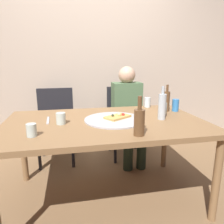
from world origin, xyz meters
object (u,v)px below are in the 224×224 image
Objects in this scene: wine_bottle at (139,121)px; short_glass at (61,118)px; water_bottle at (162,106)px; chair_right at (125,117)px; pizza_tray at (114,120)px; table_knife at (48,120)px; pizza_slice_last at (118,117)px; wine_glass at (147,102)px; dining_table at (105,128)px; soda_can at (175,105)px; beer_bottle at (167,101)px; tumbler_far at (32,130)px; guest_in_sweater at (128,110)px; tumbler_near at (163,109)px; chair_left at (56,120)px.

wine_bottle is 2.95× the size of short_glass.
chair_right is (-0.07, 0.96, -0.34)m from water_bottle.
pizza_tray reaches higher than table_knife.
table_knife is at bearing 132.99° from short_glass.
pizza_slice_last is at bearing 71.03° from chair_right.
water_bottle reaches higher than pizza_slice_last.
wine_glass is at bearing 65.77° from wine_bottle.
water_bottle is 2.73× the size of wine_glass.
soda_can is (0.76, 0.21, 0.13)m from dining_table.
water_bottle is at bearing -122.33° from beer_bottle.
wine_glass reaches higher than tumbler_far.
beer_bottle reaches higher than chair_right.
guest_in_sweater is at bearing -56.98° from table_knife.
tumbler_near reaches higher than dining_table.
chair_left reaches higher than wine_glass.
water_bottle is 1.07m from tumbler_far.
pizza_tray is 5.55× the size of short_glass.
chair_left is (-0.55, 0.92, -0.23)m from pizza_tray.
beer_bottle is at bearing 148.85° from chair_left.
tumbler_far is 0.39m from table_knife.
soda_can reaches higher than pizza_tray.
short_glass is at bearing -168.55° from soda_can.
beer_bottle is at bearing 57.67° from water_bottle.
chair_right is (0.89, 0.00, 0.00)m from chair_left.
dining_table is at bearing -140.85° from wine_glass.
tumbler_far is at bearing -125.77° from short_glass.
dining_table is 0.49m from table_knife.
water_bottle is 0.18m from tumbler_near.
water_bottle is (0.41, -0.05, 0.11)m from pizza_tray.
chair_right is (-0.13, 0.47, -0.28)m from wine_glass.
wine_glass is 1.08m from table_knife.
tumbler_near is at bearing 8.99° from pizza_slice_last.
pizza_slice_last is 2.76× the size of short_glass.
short_glass is 0.42× the size of table_knife.
beer_bottle is at bearing -87.03° from table_knife.
pizza_tray is at bearing 173.65° from water_bottle.
wine_glass is at bearing 105.04° from chair_right.
table_knife is (-1.23, -0.11, -0.06)m from soda_can.
dining_table is 1.44× the size of guest_in_sweater.
wine_glass is (0.43, 0.42, 0.03)m from pizza_slice_last.
table_knife is 0.24× the size of chair_right.
chair_right is (0.90, 0.81, -0.23)m from table_knife.
soda_can reaches higher than pizza_slice_last.
pizza_slice_last is at bearing 39.84° from pizza_tray.
guest_in_sweater is (0.89, -0.15, 0.13)m from chair_left.
chair_left is at bearing 142.09° from tumbler_near.
guest_in_sweater reaches higher than beer_bottle.
tumbler_far is at bearing 50.74° from chair_right.
table_knife is at bearing 179.82° from tumbler_near.
tumbler_far is at bearing 166.14° from table_knife.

